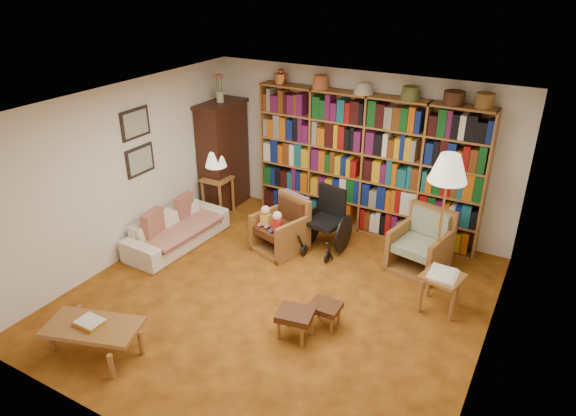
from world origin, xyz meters
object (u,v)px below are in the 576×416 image
Objects in this scene: side_table_papers at (442,281)px; side_table_lamp at (217,187)px; armchair_sage at (421,246)px; wheelchair at (328,222)px; footstool_b at (295,316)px; coffee_table at (93,328)px; armchair_leather at (283,228)px; footstool_a at (325,308)px; floor_lamp at (448,174)px; sofa at (177,230)px.

side_table_lamp is at bearing 168.04° from side_table_papers.
armchair_sage is 0.90× the size of wheelchair.
footstool_b is 0.40× the size of coffee_table.
armchair_leather is 0.98× the size of armchair_sage.
wheelchair reaches higher than footstool_b.
footstool_a is at bearing -45.03° from armchair_leather.
coffee_table is at bearing -102.22° from armchair_leather.
armchair_leather is 1.86× the size of footstool_b.
armchair_sage reaches higher than side_table_papers.
footstool_a is (-0.88, -1.58, -1.33)m from floor_lamp.
sofa is at bearing -154.21° from armchair_leather.
wheelchair is (2.14, -0.16, -0.05)m from side_table_lamp.
side_table_lamp reaches higher than coffee_table.
wheelchair is (-1.38, -0.16, 0.11)m from armchair_sage.
armchair_sage is 1.40m from wheelchair.
footstool_a is (1.37, -1.37, -0.09)m from armchair_leather.
side_table_lamp is at bearing 175.87° from floor_lamp.
floor_lamp is 3.42× the size of side_table_papers.
footstool_b is at bearing -74.52° from wheelchair.
armchair_sage is 0.48× the size of floor_lamp.
armchair_sage is at bearing 72.02° from footstool_a.
wheelchair reaches higher than armchair_leather.
wheelchair reaches higher than footstool_a.
floor_lamp is 4.98× the size of footstool_a.
coffee_table is at bearing -158.12° from sofa.
wheelchair is 2.13m from footstool_b.
sofa is 1.22m from side_table_lamp.
wheelchair is 1.88m from footstool_a.
armchair_sage is at bearing 120.02° from side_table_papers.
armchair_sage is 1.89× the size of footstool_b.
coffee_table reaches higher than footstool_b.
coffee_table is (0.90, -3.52, -0.18)m from side_table_lamp.
sofa is at bearing -175.05° from side_table_papers.
side_table_lamp is at bearing -179.89° from armchair_sage.
floor_lamp is (0.27, -0.28, 1.25)m from armchair_sage.
side_table_lamp is 0.69× the size of wheelchair.
side_table_papers is at bearing 42.34° from footstool_a.
side_table_lamp reaches higher than sofa.
footstool_a is 0.41m from footstool_b.
footstool_b is (-1.09, -1.93, -1.30)m from floor_lamp.
footstool_b reaches higher than footstool_a.
footstool_a is at bearing -65.34° from wheelchair.
coffee_table is (-0.66, -3.03, -0.02)m from armchair_leather.
sofa is at bearing -153.11° from wheelchair.
wheelchair is 0.85× the size of coffee_table.
floor_lamp is 1.60× the size of coffee_table.
armchair_sage is (3.43, 1.20, 0.08)m from sofa.
floor_lamp reaches higher than sofa.
floor_lamp reaches higher than armchair_sage.
armchair_leather is at bearing 171.61° from side_table_papers.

